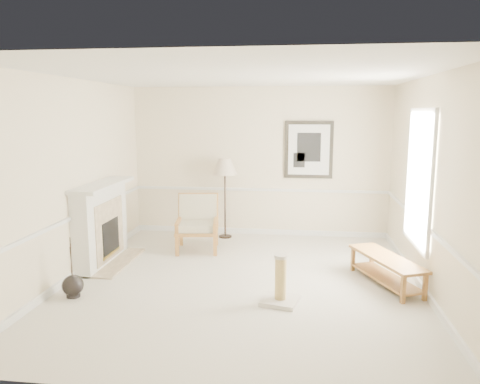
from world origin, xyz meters
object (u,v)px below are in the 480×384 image
armchair (198,220)px  scratching_post (280,288)px  floor_lamp (225,169)px  floor_vase (73,286)px  bench (386,266)px

armchair → scratching_post: size_ratio=1.52×
floor_lamp → floor_vase: bearing=-115.3°
floor_lamp → bench: floor_lamp is taller
floor_vase → armchair: size_ratio=0.84×
bench → floor_lamp: bearing=140.1°
armchair → scratching_post: armchair is taller
floor_lamp → scratching_post: bearing=-68.5°
bench → scratching_post: (-1.45, -0.84, -0.07)m
floor_vase → scratching_post: (2.73, 0.16, 0.05)m
armchair → floor_lamp: 1.22m
armchair → bench: size_ratio=0.66×
floor_vase → armchair: armchair is taller
armchair → scratching_post: (1.57, -2.23, -0.32)m
armchair → bench: 3.34m
floor_lamp → bench: bearing=-39.9°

